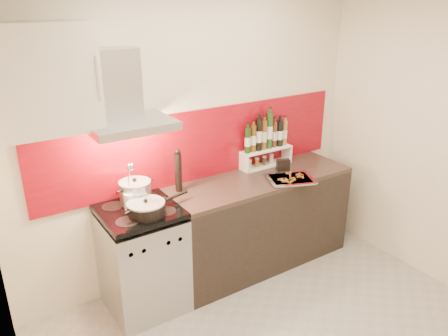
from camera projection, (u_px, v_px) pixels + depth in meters
back_wall at (196, 137)px, 3.85m from camera, size 3.40×0.02×2.60m
left_wall at (17, 281)px, 1.90m from camera, size 0.02×2.80×2.60m
backsplash at (202, 145)px, 3.90m from camera, size 3.00×0.02×0.64m
range_stove at (143, 260)px, 3.57m from camera, size 0.60×0.60×0.91m
counter at (259, 221)px, 4.19m from camera, size 1.80×0.60×0.90m
range_hood at (123, 100)px, 3.21m from camera, size 0.62×0.50×0.61m
upper_cabinet at (41, 79)px, 2.84m from camera, size 0.70×0.35×0.72m
stock_pot at (135, 192)px, 3.47m from camera, size 0.25×0.25×0.22m
saute_pan at (147, 208)px, 3.30m from camera, size 0.55×0.29×0.13m
utensil_jar at (130, 196)px, 3.35m from camera, size 0.09×0.13×0.41m
pepper_mill at (178, 171)px, 3.68m from camera, size 0.06×0.06×0.38m
step_shelf at (266, 143)px, 4.21m from camera, size 0.55×0.15×0.53m
caddy_box at (283, 165)px, 4.16m from camera, size 0.14×0.10×0.11m
baking_tray at (290, 179)px, 3.95m from camera, size 0.50×0.45×0.03m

